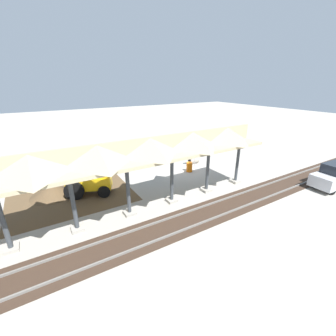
# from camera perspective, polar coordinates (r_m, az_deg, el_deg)

# --- Properties ---
(ground_plane) EXTENTS (120.00, 120.00, 0.00)m
(ground_plane) POSITION_cam_1_polar(r_m,az_deg,el_deg) (22.27, 4.16, -0.12)
(ground_plane) COLOR #9E998E
(dirt_work_zone) EXTENTS (8.59, 7.00, 0.01)m
(dirt_work_zone) POSITION_cam_1_polar(r_m,az_deg,el_deg) (18.63, -23.28, -6.27)
(dirt_work_zone) COLOR brown
(dirt_work_zone) RESTS_ON ground
(platform_canopy) EXTENTS (20.43, 3.20, 4.90)m
(platform_canopy) POSITION_cam_1_polar(r_m,az_deg,el_deg) (13.29, -10.77, 3.85)
(platform_canopy) COLOR #9E998E
(platform_canopy) RESTS_ON ground
(rail_tracks) EXTENTS (60.00, 2.58, 0.15)m
(rail_tracks) POSITION_cam_1_polar(r_m,az_deg,el_deg) (17.30, 18.66, -7.65)
(rail_tracks) COLOR slate
(rail_tracks) RESTS_ON ground
(stop_sign) EXTENTS (0.76, 0.09, 2.27)m
(stop_sign) POSITION_cam_1_polar(r_m,az_deg,el_deg) (22.33, 6.93, 4.27)
(stop_sign) COLOR gray
(stop_sign) RESTS_ON ground
(backhoe) EXTENTS (5.05, 3.06, 2.82)m
(backhoe) POSITION_cam_1_polar(r_m,az_deg,el_deg) (17.75, -19.89, -2.60)
(backhoe) COLOR #EAB214
(backhoe) RESTS_ON ground
(dirt_mound) EXTENTS (6.03, 6.03, 1.94)m
(dirt_mound) POSITION_cam_1_polar(r_m,az_deg,el_deg) (19.12, -27.40, -6.28)
(dirt_mound) COLOR brown
(dirt_mound) RESTS_ON ground
(concrete_pipe) EXTENTS (1.03, 0.74, 0.70)m
(concrete_pipe) POSITION_cam_1_polar(r_m,az_deg,el_deg) (23.69, 6.49, 2.01)
(concrete_pipe) COLOR #9E9384
(concrete_pipe) RESTS_ON ground
(distant_parked_car) EXTENTS (4.28, 1.95, 1.98)m
(distant_parked_car) POSITION_cam_1_polar(r_m,az_deg,el_deg) (22.45, 36.72, -1.56)
(distant_parked_car) COLOR #B7B7BC
(distant_parked_car) RESTS_ON ground
(traffic_barrel) EXTENTS (0.56, 0.56, 0.90)m
(traffic_barrel) POSITION_cam_1_polar(r_m,az_deg,el_deg) (21.41, 5.44, 0.24)
(traffic_barrel) COLOR orange
(traffic_barrel) RESTS_ON ground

